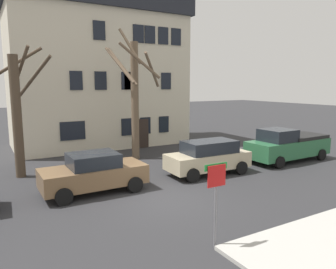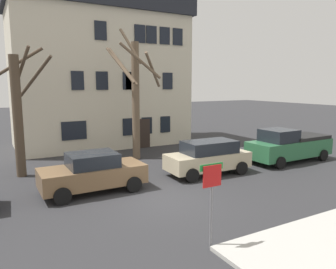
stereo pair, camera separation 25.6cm
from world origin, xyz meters
TOP-DOWN VIEW (x-y plane):
  - ground_plane at (0.00, 0.00)m, footprint 120.00×120.00m
  - building_main at (1.75, 13.22)m, footprint 12.90×6.63m
  - tree_bare_near at (-4.58, 6.50)m, footprint 2.71×2.18m
  - tree_bare_mid at (1.88, 7.04)m, footprint 3.22×2.46m
  - car_brown_sedan at (-2.20, 2.33)m, footprint 4.37×2.13m
  - car_beige_wagon at (3.75, 2.15)m, footprint 4.38×2.09m
  - pickup_truck_green at (9.58, 2.04)m, footprint 5.54×2.22m
  - street_sign_pole at (-0.72, -4.08)m, footprint 0.76×0.07m

SIDE VIEW (x-z plane):
  - ground_plane at x=0.00m, z-range 0.00..0.00m
  - car_brown_sedan at x=-2.20m, z-range 0.00..1.69m
  - car_beige_wagon at x=3.75m, z-range 0.03..1.76m
  - pickup_truck_green at x=9.58m, z-range -0.03..1.96m
  - street_sign_pole at x=-0.72m, z-range 0.50..2.95m
  - tree_bare_near at x=-4.58m, z-range 0.07..6.56m
  - tree_bare_mid at x=1.88m, z-range 0.11..7.84m
  - building_main at x=1.75m, z-range 0.09..11.56m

